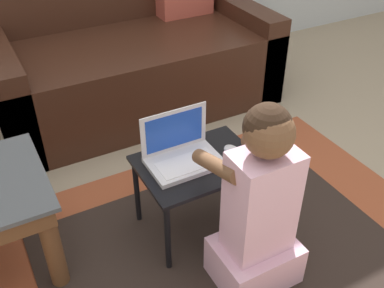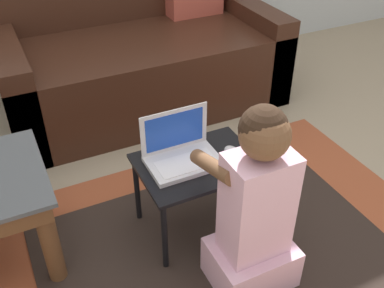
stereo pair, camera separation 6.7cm
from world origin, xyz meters
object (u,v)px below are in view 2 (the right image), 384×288
object	(u,v)px
laptop	(182,155)
person_seated	(255,211)
computer_mouse	(234,154)
couch	(140,57)
laptop_desk	(198,171)

from	to	relation	value
laptop	person_seated	bearing A→B (deg)	-73.38
laptop	person_seated	xyz separation A→B (m)	(0.11, -0.38, -0.03)
computer_mouse	couch	bearing A→B (deg)	87.95
laptop	computer_mouse	distance (m)	0.21
computer_mouse	laptop_desk	bearing A→B (deg)	166.98
computer_mouse	person_seated	bearing A→B (deg)	-106.42
computer_mouse	person_seated	world-z (taller)	person_seated
laptop	computer_mouse	xyz separation A→B (m)	(0.20, -0.06, -0.02)
laptop_desk	person_seated	distance (m)	0.35
couch	laptop	size ratio (longest dim) A/B	5.74
laptop_desk	computer_mouse	bearing A→B (deg)	-13.02
couch	computer_mouse	world-z (taller)	couch
computer_mouse	person_seated	distance (m)	0.33
laptop_desk	laptop	world-z (taller)	laptop
laptop	person_seated	distance (m)	0.39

